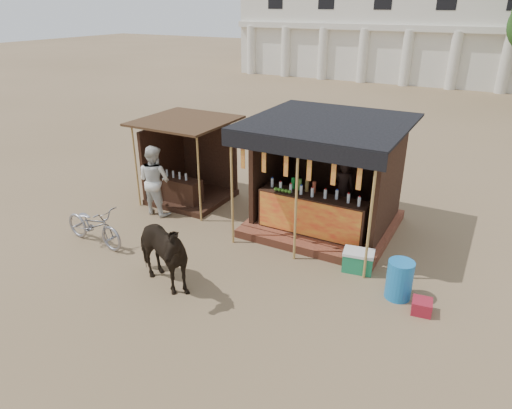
% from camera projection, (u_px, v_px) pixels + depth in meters
% --- Properties ---
extents(ground, '(120.00, 120.00, 0.00)m').
position_uv_depth(ground, '(219.00, 280.00, 9.45)').
color(ground, '#846B4C').
rests_on(ground, ground).
extents(main_stall, '(3.60, 3.61, 2.78)m').
position_uv_depth(main_stall, '(326.00, 190.00, 11.27)').
color(main_stall, brown).
rests_on(main_stall, ground).
extents(secondary_stall, '(2.40, 2.40, 2.38)m').
position_uv_depth(secondary_stall, '(187.00, 171.00, 13.08)').
color(secondary_stall, '#351E13').
rests_on(secondary_stall, ground).
extents(cow, '(2.00, 1.32, 1.55)m').
position_uv_depth(cow, '(159.00, 253.00, 8.94)').
color(cow, black).
rests_on(cow, ground).
extents(motorbike, '(1.89, 0.79, 0.97)m').
position_uv_depth(motorbike, '(94.00, 225.00, 10.70)').
color(motorbike, gray).
rests_on(motorbike, ground).
extents(bystander, '(0.97, 0.78, 1.90)m').
position_uv_depth(bystander, '(155.00, 180.00, 12.11)').
color(bystander, silver).
rests_on(bystander, ground).
extents(blue_barrel, '(0.61, 0.61, 0.79)m').
position_uv_depth(blue_barrel, '(399.00, 280.00, 8.76)').
color(blue_barrel, '#186FB7').
rests_on(blue_barrel, ground).
extents(red_crate, '(0.40, 0.40, 0.26)m').
position_uv_depth(red_crate, '(422.00, 306.00, 8.42)').
color(red_crate, maroon).
rests_on(red_crate, ground).
extents(cooler, '(0.70, 0.54, 0.46)m').
position_uv_depth(cooler, '(358.00, 261.00, 9.72)').
color(cooler, '#1B7D4E').
rests_on(cooler, ground).
extents(background_building, '(26.00, 7.45, 8.18)m').
position_uv_depth(background_building, '(421.00, 22.00, 32.70)').
color(background_building, silver).
rests_on(background_building, ground).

